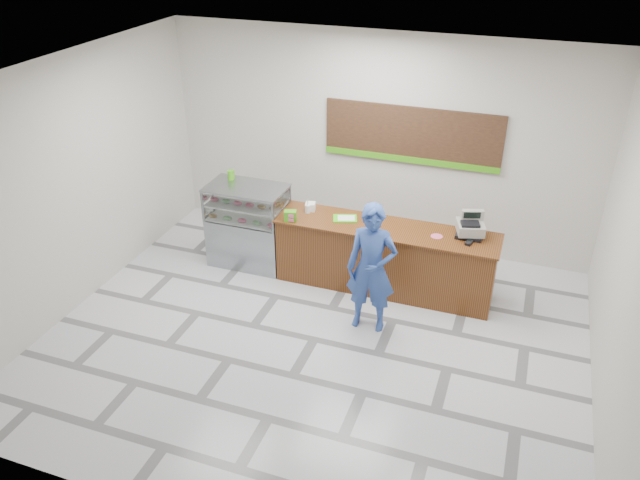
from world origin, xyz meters
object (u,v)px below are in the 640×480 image
(sales_counter, at_px, (385,258))
(customer, at_px, (371,269))
(serving_tray, at_px, (345,218))
(cash_register, at_px, (470,227))
(display_case, at_px, (248,225))

(sales_counter, height_order, customer, customer)
(customer, bearing_deg, sales_counter, 90.08)
(serving_tray, relative_size, customer, 0.22)
(sales_counter, xyz_separation_m, customer, (0.06, -0.99, 0.40))
(sales_counter, height_order, cash_register, cash_register)
(serving_tray, bearing_deg, sales_counter, -23.10)
(display_case, distance_m, serving_tray, 1.62)
(sales_counter, xyz_separation_m, cash_register, (1.16, 0.17, 0.64))
(sales_counter, bearing_deg, customer, -86.71)
(display_case, relative_size, cash_register, 2.83)
(sales_counter, xyz_separation_m, serving_tray, (-0.64, 0.05, 0.52))
(cash_register, xyz_separation_m, customer, (-1.10, -1.15, -0.24))
(serving_tray, bearing_deg, cash_register, -14.98)
(display_case, bearing_deg, sales_counter, 0.00)
(customer, bearing_deg, cash_register, 43.08)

